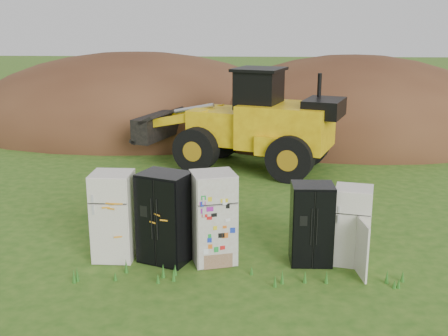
# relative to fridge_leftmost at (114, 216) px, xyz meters

# --- Properties ---
(ground) EXTENTS (120.00, 120.00, 0.00)m
(ground) POSITION_rel_fridge_leftmost_xyz_m (2.52, -0.02, -0.90)
(ground) COLOR #295416
(ground) RESTS_ON ground
(fridge_leftmost) EXTENTS (0.80, 0.77, 1.79)m
(fridge_leftmost) POSITION_rel_fridge_leftmost_xyz_m (0.00, 0.00, 0.00)
(fridge_leftmost) COLOR silver
(fridge_leftmost) RESTS_ON ground
(fridge_black_side) EXTENTS (1.16, 1.05, 1.82)m
(fridge_black_side) POSITION_rel_fridge_leftmost_xyz_m (1.06, -0.06, 0.02)
(fridge_black_side) COLOR black
(fridge_black_side) RESTS_ON ground
(fridge_sticker) EXTENTS (1.00, 0.96, 1.84)m
(fridge_sticker) POSITION_rel_fridge_leftmost_xyz_m (2.02, -0.05, 0.02)
(fridge_sticker) COLOR silver
(fridge_sticker) RESTS_ON ground
(fridge_black_right) EXTENTS (0.83, 0.70, 1.62)m
(fridge_black_right) POSITION_rel_fridge_leftmost_xyz_m (3.96, -0.01, -0.09)
(fridge_black_right) COLOR black
(fridge_black_right) RESTS_ON ground
(fridge_open_door) EXTENTS (0.84, 0.79, 1.57)m
(fridge_open_door) POSITION_rel_fridge_leftmost_xyz_m (4.76, 0.02, -0.11)
(fridge_open_door) COLOR silver
(fridge_open_door) RESTS_ON ground
(wheel_loader) EXTENTS (7.20, 4.76, 3.23)m
(wheel_loader) POSITION_rel_fridge_leftmost_xyz_m (2.19, 7.39, 0.72)
(wheel_loader) COLOR yellow
(wheel_loader) RESTS_ON ground
(dirt_mound_right) EXTENTS (12.79, 9.38, 6.63)m
(dirt_mound_right) POSITION_rel_fridge_leftmost_xyz_m (6.83, 12.43, -0.90)
(dirt_mound_right) COLOR #422315
(dirt_mound_right) RESTS_ON ground
(dirt_mound_left) EXTENTS (15.38, 11.53, 6.57)m
(dirt_mound_left) POSITION_rel_fridge_leftmost_xyz_m (-2.50, 14.30, -0.90)
(dirt_mound_left) COLOR #422315
(dirt_mound_left) RESTS_ON ground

